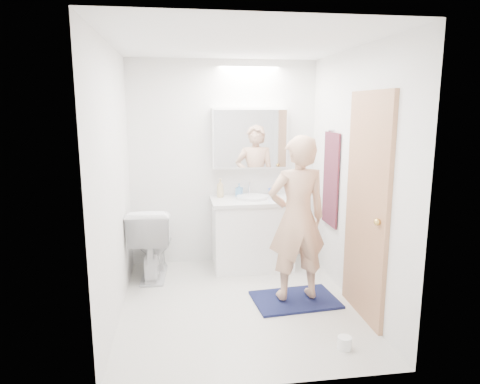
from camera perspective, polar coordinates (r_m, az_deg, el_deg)
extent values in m
plane|color=silver|center=(4.29, -0.18, -14.57)|extent=(2.50, 2.50, 0.00)
plane|color=white|center=(3.90, -0.20, 19.07)|extent=(2.50, 2.50, 0.00)
plane|color=white|center=(5.15, -2.17, 3.76)|extent=(2.50, 0.00, 2.50)
plane|color=white|center=(2.72, 3.56, -3.00)|extent=(2.50, 0.00, 2.50)
plane|color=white|center=(3.92, -16.31, 0.98)|extent=(0.00, 2.50, 2.50)
plane|color=white|center=(4.22, 14.77, 1.75)|extent=(0.00, 2.50, 2.50)
cube|color=white|center=(5.08, 1.63, -5.68)|extent=(0.90, 0.55, 0.78)
cube|color=silver|center=(4.98, 1.65, -1.16)|extent=(0.95, 0.58, 0.04)
cylinder|color=silver|center=(5.00, 1.60, -0.70)|extent=(0.36, 0.36, 0.03)
cylinder|color=silver|center=(5.17, 1.24, 0.44)|extent=(0.02, 0.02, 0.16)
cube|color=white|center=(5.09, 1.28, 7.07)|extent=(0.88, 0.14, 0.70)
cube|color=silver|center=(5.01, 1.43, 7.01)|extent=(0.84, 0.01, 0.66)
imported|color=white|center=(4.91, -11.52, -6.39)|extent=(0.49, 0.81, 0.80)
cube|color=#151D42|center=(4.38, 7.26, -13.90)|extent=(0.84, 0.62, 0.02)
imported|color=tan|center=(4.11, 7.54, -3.48)|extent=(0.60, 0.42, 1.57)
cube|color=tan|center=(3.93, 16.34, -1.97)|extent=(0.04, 0.80, 2.00)
sphere|color=gold|center=(3.67, 17.66, -3.80)|extent=(0.06, 0.06, 0.06)
cube|color=#14193F|center=(4.73, 11.88, 1.64)|extent=(0.02, 0.42, 1.00)
cylinder|color=silver|center=(4.67, 11.99, 7.94)|extent=(0.07, 0.02, 0.02)
imported|color=#C9B382|center=(5.05, -2.62, 0.52)|extent=(0.10, 0.10, 0.22)
imported|color=#598FBF|center=(5.11, -0.11, 0.28)|extent=(0.10, 0.10, 0.15)
imported|color=#4466CE|center=(5.17, 4.25, 0.00)|extent=(0.11, 0.11, 0.09)
cylinder|color=white|center=(3.67, 13.61, -18.78)|extent=(0.11, 0.11, 0.10)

